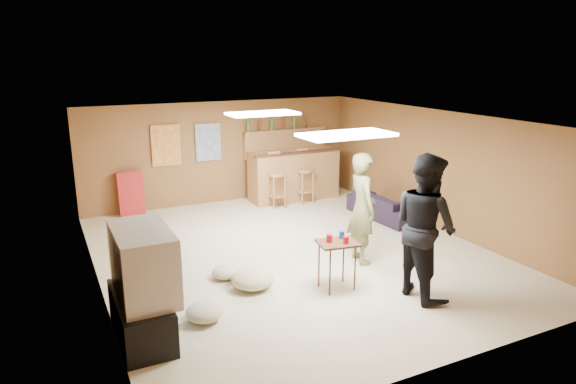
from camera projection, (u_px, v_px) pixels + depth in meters
name	position (u px, v px, depth m)	size (l,w,h in m)	color
ground	(293.00, 254.00, 8.42)	(7.00, 7.00, 0.00)	#C0B693
ceiling	(294.00, 119.00, 7.85)	(6.00, 7.00, 0.02)	silver
wall_back	(221.00, 152.00, 11.17)	(6.00, 0.02, 2.20)	brown
wall_front	(452.00, 269.00, 5.10)	(6.00, 0.02, 2.20)	brown
wall_left	(94.00, 214.00, 6.86)	(0.02, 7.00, 2.20)	brown
wall_right	(439.00, 171.00, 9.41)	(0.02, 7.00, 2.20)	brown
tv_stand	(141.00, 316.00, 5.90)	(0.55, 1.30, 0.50)	black
dvd_box	(161.00, 320.00, 6.02)	(0.35, 0.50, 0.08)	#B2B2B7
tv_body	(143.00, 263.00, 5.76)	(0.60, 1.10, 0.80)	#B2B2B7
tv_screen	(171.00, 258.00, 5.89)	(0.02, 0.95, 0.65)	navy
bar_counter	(294.00, 175.00, 11.47)	(2.00, 0.60, 1.10)	#9A6638
bar_lip	(299.00, 153.00, 11.11)	(2.10, 0.12, 0.05)	#3A1D12
bar_shelf	(285.00, 130.00, 11.62)	(2.00, 0.18, 0.05)	#9A6638
bar_backing	(285.00, 143.00, 11.71)	(2.00, 0.14, 0.60)	#9A6638
poster_left	(166.00, 145.00, 10.56)	(0.60, 0.03, 0.85)	#BF3F26
poster_right	(208.00, 142.00, 10.94)	(0.55, 0.03, 0.80)	#334C99
folding_chair_stack	(131.00, 194.00, 10.31)	(0.50, 0.14, 0.90)	red
ceiling_panel_front	(347.00, 135.00, 6.56)	(1.20, 0.60, 0.04)	white
ceiling_panel_back	(263.00, 114.00, 8.90)	(1.20, 0.60, 0.04)	white
person_olive	(362.00, 208.00, 7.91)	(0.63, 0.42, 1.74)	olive
person_black	(425.00, 226.00, 6.76)	(0.95, 0.74, 1.95)	black
sofa	(384.00, 206.00, 10.21)	(1.65, 0.65, 0.48)	black
tray_table	(337.00, 265.00, 7.09)	(0.53, 0.42, 0.69)	#3A1D12
cup_red_near	(329.00, 238.00, 6.98)	(0.08, 0.08, 0.11)	red
cup_red_far	(346.00, 240.00, 6.93)	(0.07, 0.07, 0.10)	red
cup_blue	(342.00, 235.00, 7.12)	(0.08, 0.08, 0.11)	navy
bar_stool_left	(277.00, 180.00, 10.82)	(0.38, 0.38, 1.20)	#9A6638
bar_stool_right	(305.00, 174.00, 11.17)	(0.40, 0.40, 1.28)	#9A6638
cushion_near_tv	(252.00, 279.00, 7.16)	(0.60, 0.60, 0.27)	tan
cushion_mid	(226.00, 272.00, 7.48)	(0.40, 0.40, 0.18)	tan
cushion_far	(204.00, 312.00, 6.29)	(0.47, 0.47, 0.21)	tan
bottle_row	(277.00, 124.00, 11.47)	(1.48, 0.08, 0.26)	#3F7233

